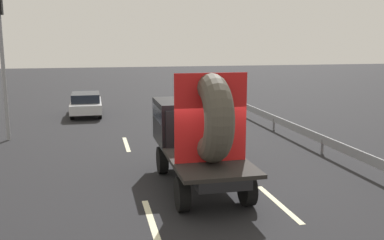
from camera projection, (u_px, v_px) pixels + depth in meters
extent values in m
plane|color=black|center=(214.00, 194.00, 11.81)|extent=(120.00, 120.00, 0.00)
cylinder|color=black|center=(162.00, 160.00, 13.67)|extent=(0.28, 0.86, 0.86)
cylinder|color=black|center=(214.00, 157.00, 14.04)|extent=(0.28, 0.86, 0.86)
cylinder|color=black|center=(182.00, 194.00, 10.61)|extent=(0.28, 0.86, 0.86)
cylinder|color=black|center=(247.00, 189.00, 10.99)|extent=(0.28, 0.86, 0.86)
cube|color=black|center=(200.00, 158.00, 12.29)|extent=(1.30, 5.13, 0.25)
cube|color=black|center=(188.00, 121.00, 13.63)|extent=(2.00, 2.04, 1.35)
cube|color=black|center=(189.00, 112.00, 13.53)|extent=(2.02, 1.94, 0.44)
cube|color=black|center=(209.00, 162.00, 11.28)|extent=(2.00, 3.09, 0.10)
cube|color=black|center=(196.00, 128.00, 12.61)|extent=(1.80, 0.08, 1.10)
torus|color=#474238|center=(211.00, 118.00, 10.92)|extent=(0.74, 2.30, 2.30)
cube|color=red|center=(211.00, 118.00, 10.92)|extent=(1.90, 0.03, 2.30)
cylinder|color=black|center=(74.00, 107.00, 25.44)|extent=(0.21, 0.60, 0.60)
cylinder|color=black|center=(99.00, 106.00, 25.76)|extent=(0.21, 0.60, 0.60)
cylinder|color=black|center=(72.00, 114.00, 23.03)|extent=(0.21, 0.60, 0.60)
cylinder|color=black|center=(100.00, 113.00, 23.35)|extent=(0.21, 0.60, 0.60)
cube|color=silver|center=(86.00, 106.00, 24.35)|extent=(1.68, 3.93, 0.51)
cube|color=black|center=(86.00, 97.00, 24.17)|extent=(1.52, 2.20, 0.47)
cylinder|color=gray|center=(4.00, 79.00, 17.84)|extent=(0.16, 0.16, 5.22)
cube|color=gray|center=(296.00, 128.00, 18.12)|extent=(0.06, 17.88, 0.32)
cylinder|color=slate|center=(322.00, 147.00, 16.03)|extent=(0.10, 0.10, 0.55)
cylinder|color=slate|center=(274.00, 124.00, 20.32)|extent=(0.10, 0.10, 0.55)
cylinder|color=slate|center=(242.00, 110.00, 24.60)|extent=(0.10, 0.10, 0.55)
cube|color=beige|center=(151.00, 221.00, 10.06)|extent=(0.16, 2.66, 0.01)
cube|color=beige|center=(126.00, 144.00, 17.55)|extent=(0.16, 2.54, 0.01)
cube|color=beige|center=(278.00, 203.00, 11.16)|extent=(0.16, 2.69, 0.01)
cube|color=beige|center=(203.00, 137.00, 18.78)|extent=(0.16, 2.15, 0.01)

